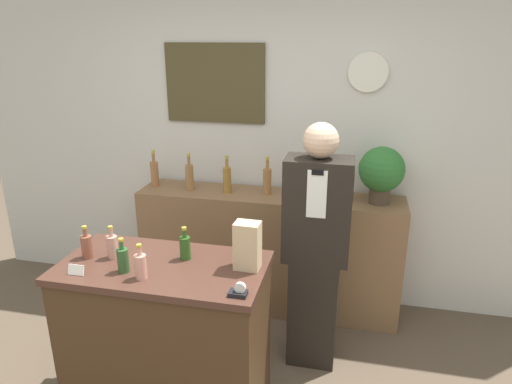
{
  "coord_description": "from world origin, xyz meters",
  "views": [
    {
      "loc": [
        0.71,
        -1.57,
        2.16
      ],
      "look_at": [
        0.1,
        1.13,
        1.22
      ],
      "focal_mm": 32.0,
      "sensor_mm": 36.0,
      "label": 1
    }
  ],
  "objects_px": {
    "potted_plant": "(382,171)",
    "paper_bag": "(247,246)",
    "shopkeeper": "(316,250)",
    "tape_dispenser": "(239,291)"
  },
  "relations": [
    {
      "from": "potted_plant",
      "to": "tape_dispenser",
      "type": "relative_size",
      "value": 4.73
    },
    {
      "from": "potted_plant",
      "to": "paper_bag",
      "type": "relative_size",
      "value": 1.6
    },
    {
      "from": "potted_plant",
      "to": "tape_dispenser",
      "type": "xyz_separation_m",
      "value": [
        -0.7,
        -1.43,
        -0.24
      ]
    },
    {
      "from": "shopkeeper",
      "to": "potted_plant",
      "type": "distance_m",
      "value": 0.82
    },
    {
      "from": "potted_plant",
      "to": "shopkeeper",
      "type": "bearing_deg",
      "value": -124.23
    },
    {
      "from": "potted_plant",
      "to": "tape_dispenser",
      "type": "distance_m",
      "value": 1.62
    },
    {
      "from": "shopkeeper",
      "to": "paper_bag",
      "type": "xyz_separation_m",
      "value": [
        -0.32,
        -0.56,
        0.26
      ]
    },
    {
      "from": "shopkeeper",
      "to": "tape_dispenser",
      "type": "distance_m",
      "value": 0.9
    },
    {
      "from": "potted_plant",
      "to": "tape_dispenser",
      "type": "bearing_deg",
      "value": -116.11
    },
    {
      "from": "shopkeeper",
      "to": "potted_plant",
      "type": "bearing_deg",
      "value": 55.77
    }
  ]
}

